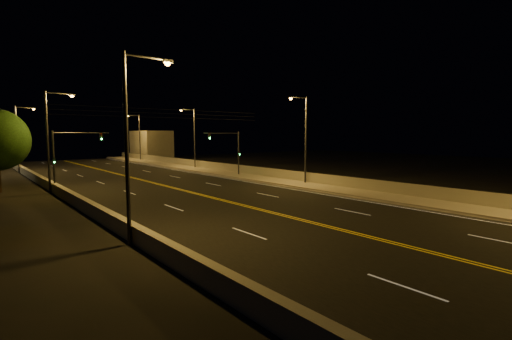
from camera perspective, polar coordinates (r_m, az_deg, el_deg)
ground at (r=17.96m, az=33.50°, el=-12.74°), size 160.00×160.00×0.00m
road at (r=30.39m, az=-5.32°, el=-4.62°), size 18.00×120.00×0.02m
sidewalk at (r=37.32m, az=8.68°, el=-2.55°), size 3.60×120.00×0.30m
curb at (r=35.99m, az=6.66°, el=-2.94°), size 0.14×120.00×0.15m
parapet_wall at (r=38.46m, az=10.37°, el=-1.36°), size 0.30×120.00×1.00m
jersey_barrier at (r=26.32m, az=-23.70°, el=-5.67°), size 0.45×120.00×0.90m
distant_building_right at (r=84.84m, az=-15.81°, el=3.76°), size 6.00×10.00×6.11m
parapet_rail at (r=38.40m, az=10.38°, el=-0.58°), size 0.06×120.00×0.06m
lane_markings at (r=30.33m, az=-5.25°, el=-4.62°), size 17.32×116.00×0.00m
streetlight_1 at (r=38.83m, az=7.39°, el=5.43°), size 2.55×0.28×9.22m
streetlight_2 at (r=57.63m, az=-9.68°, el=5.41°), size 2.55×0.28×9.22m
streetlight_3 at (r=77.79m, az=-17.65°, el=5.23°), size 2.55×0.28×9.22m
streetlight_4 at (r=18.79m, az=-18.55°, el=5.15°), size 2.55×0.28×9.22m
streetlight_5 at (r=38.46m, az=-29.04°, el=4.79°), size 2.55×0.28×9.22m
streetlight_6 at (r=61.06m, az=-32.64°, el=4.62°), size 2.55×0.28×9.22m
traffic_signal_right at (r=46.13m, az=-3.76°, el=3.37°), size 5.11×0.31×5.68m
traffic_signal_left at (r=38.64m, az=-27.19°, el=2.36°), size 5.11×0.31×5.68m
overhead_wires at (r=38.28m, az=-13.34°, el=8.44°), size 22.00×0.03×0.83m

